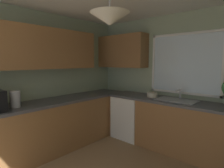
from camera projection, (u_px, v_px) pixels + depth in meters
name	position (u px, v px, depth m)	size (l,w,h in m)	color
room_shell	(111.00, 53.00, 2.63)	(3.67, 3.87, 2.52)	#9EAD8E
counter_run_left	(47.00, 127.00, 3.20)	(0.65, 3.48, 0.90)	olive
counter_run_back	(179.00, 126.00, 3.25)	(2.76, 0.65, 0.90)	olive
dishwasher	(131.00, 117.00, 3.90)	(0.60, 0.60, 0.86)	white
kettle	(15.00, 99.00, 2.75)	(0.15, 0.15, 0.25)	#B7B7BC
sink_assembly	(177.00, 100.00, 3.24)	(0.67, 0.40, 0.19)	#9EA0A5
bowl	(152.00, 95.00, 3.55)	(0.20, 0.20, 0.09)	beige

